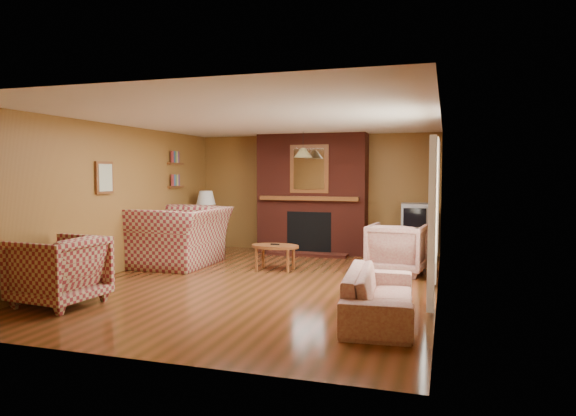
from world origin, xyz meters
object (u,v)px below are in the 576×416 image
(floral_sofa, at_px, (380,294))
(tv_stand, at_px, (415,244))
(coffee_table, at_px, (275,248))
(fireplace, at_px, (312,195))
(floral_armchair, at_px, (397,249))
(table_lamp, at_px, (206,205))
(crt_tv, at_px, (415,216))
(plaid_loveseat, at_px, (181,236))
(plaid_armchair, at_px, (59,271))
(side_table, at_px, (206,237))

(floral_sofa, bearing_deg, tv_stand, -6.45)
(coffee_table, bearing_deg, fireplace, 86.17)
(floral_armchair, bearing_deg, table_lamp, -9.84)
(crt_tv, bearing_deg, plaid_loveseat, -154.68)
(fireplace, distance_m, table_lamp, 2.18)
(floral_armchair, bearing_deg, tv_stand, -91.50)
(floral_sofa, relative_size, floral_armchair, 2.08)
(coffee_table, xyz_separation_m, tv_stand, (2.18, 1.77, -0.08))
(fireplace, bearing_deg, table_lamp, -165.71)
(fireplace, height_order, coffee_table, fireplace)
(fireplace, relative_size, plaid_loveseat, 1.53)
(plaid_armchair, height_order, tv_stand, plaid_armchair)
(table_lamp, bearing_deg, side_table, 90.00)
(table_lamp, bearing_deg, plaid_armchair, -88.03)
(side_table, height_order, table_lamp, table_lamp)
(coffee_table, bearing_deg, tv_stand, 39.07)
(fireplace, distance_m, plaid_loveseat, 2.83)
(coffee_table, xyz_separation_m, side_table, (-1.97, 1.42, -0.06))
(plaid_armchair, bearing_deg, table_lamp, -172.40)
(fireplace, xyz_separation_m, side_table, (-2.10, -0.53, -0.88))
(table_lamp, height_order, tv_stand, table_lamp)
(floral_armchair, relative_size, side_table, 1.49)
(plaid_loveseat, bearing_deg, floral_armchair, 96.14)
(coffee_table, bearing_deg, crt_tv, 38.98)
(floral_sofa, bearing_deg, fireplace, 19.36)
(plaid_loveseat, xyz_separation_m, plaid_armchair, (-0.10, -2.87, -0.08))
(plaid_armchair, height_order, floral_armchair, plaid_armchair)
(floral_armchair, bearing_deg, side_table, -9.84)
(fireplace, xyz_separation_m, plaid_loveseat, (-1.85, -2.04, -0.67))
(plaid_armchair, height_order, floral_sofa, plaid_armchair)
(side_table, bearing_deg, plaid_armchair, -88.03)
(coffee_table, distance_m, crt_tv, 2.84)
(side_table, distance_m, tv_stand, 4.16)
(fireplace, bearing_deg, crt_tv, -5.30)
(tv_stand, bearing_deg, floral_armchair, -92.73)
(floral_sofa, distance_m, floral_armchair, 2.65)
(plaid_loveseat, height_order, coffee_table, plaid_loveseat)
(fireplace, relative_size, floral_sofa, 1.30)
(fireplace, bearing_deg, tv_stand, -5.15)
(floral_sofa, distance_m, coffee_table, 3.12)
(side_table, bearing_deg, table_lamp, -90.00)
(tv_stand, bearing_deg, coffee_table, -135.90)
(tv_stand, bearing_deg, crt_tv, -84.96)
(plaid_loveseat, bearing_deg, table_lamp, -169.98)
(floral_sofa, bearing_deg, crt_tv, -6.46)
(coffee_table, distance_m, side_table, 2.43)
(fireplace, relative_size, plaid_armchair, 2.56)
(plaid_armchair, bearing_deg, tv_stand, 145.33)
(plaid_armchair, distance_m, floral_armchair, 4.98)
(floral_armchair, distance_m, crt_tv, 1.55)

